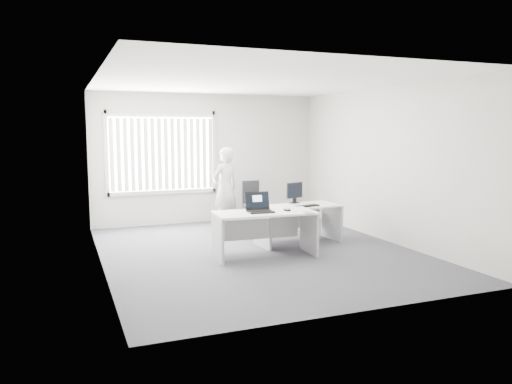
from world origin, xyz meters
name	(u,v)px	position (x,y,z in m)	size (l,w,h in m)	color
ground	(258,252)	(0.00, 0.00, 0.00)	(6.00, 6.00, 0.00)	#4C4B52
wall_back	(208,159)	(0.00, 3.00, 1.40)	(5.00, 0.02, 2.80)	beige
wall_front	(361,188)	(0.00, -3.00, 1.40)	(5.00, 0.02, 2.80)	beige
wall_left	(99,173)	(-2.50, 0.00, 1.40)	(0.02, 6.00, 2.80)	beige
wall_right	(385,164)	(2.50, 0.00, 1.40)	(0.02, 6.00, 2.80)	beige
ceiling	(258,81)	(0.00, 0.00, 2.80)	(5.00, 6.00, 0.02)	white
window	(162,153)	(-1.00, 2.96, 1.55)	(2.32, 0.06, 1.76)	beige
blinds	(163,154)	(-1.00, 2.90, 1.52)	(2.20, 0.10, 1.50)	white
desk_near	(265,224)	(-0.02, -0.32, 0.52)	(1.64, 0.84, 0.73)	white
desk_far	(298,216)	(0.92, 0.36, 0.49)	(1.55, 0.83, 0.68)	white
office_chair	(253,211)	(0.81, 2.34, 0.29)	(0.53, 0.53, 0.93)	black
person	(225,189)	(0.07, 1.96, 0.84)	(0.61, 0.40, 1.68)	silver
laptop	(260,203)	(-0.10, -0.35, 0.88)	(0.40, 0.36, 0.31)	black
paper_sheet	(288,212)	(0.32, -0.46, 0.73)	(0.26, 0.19, 0.00)	white
mouse	(287,210)	(0.35, -0.39, 0.75)	(0.07, 0.11, 0.05)	silver
booklet	(308,212)	(0.59, -0.65, 0.73)	(0.14, 0.20, 0.01)	silver
keyboard	(307,206)	(1.01, 0.18, 0.69)	(0.45, 0.15, 0.02)	black
monitor	(295,193)	(0.97, 0.63, 0.87)	(0.38, 0.11, 0.38)	black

